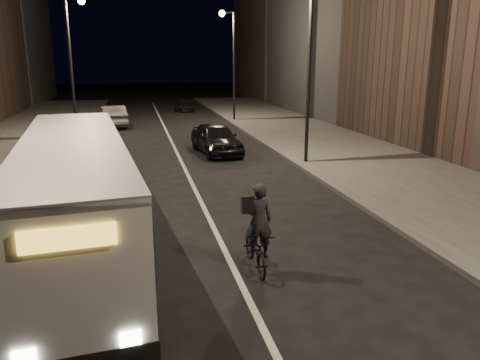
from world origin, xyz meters
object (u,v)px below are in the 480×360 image
car_mid (113,116)px  car_far (186,104)px  streetlight_right_mid (304,45)px  car_near (216,138)px  cyclist_on_bicycle (257,241)px  streetlight_right_far (231,51)px  city_bus (76,192)px  streetlight_left_far (74,49)px

car_mid → car_far: car_mid is taller
streetlight_right_mid → car_near: streetlight_right_mid is taller
cyclist_on_bicycle → streetlight_right_mid: bearing=65.7°
streetlight_right_far → car_near: size_ratio=1.76×
car_near → car_mid: 12.71m
car_mid → car_near: bearing=108.3°
city_bus → car_near: city_bus is taller
streetlight_right_mid → cyclist_on_bicycle: streetlight_right_mid is taller
cyclist_on_bicycle → car_far: bearing=87.1°
streetlight_left_far → city_bus: (1.73, -18.40, -3.76)m
streetlight_left_far → car_near: (7.33, -6.42, -4.57)m
streetlight_left_far → streetlight_right_far: bearing=29.4°
streetlight_right_far → car_mid: (-8.93, -1.00, -4.59)m
streetlight_right_far → car_mid: bearing=-173.6°
car_mid → streetlight_left_far: bearing=63.0°
city_bus → streetlight_left_far: bearing=89.6°
streetlight_right_far → streetlight_left_far: 12.24m
car_near → car_mid: (-5.60, 11.41, -0.02)m
cyclist_on_bicycle → car_mid: bearing=100.0°
streetlight_right_mid → car_mid: bearing=120.8°
car_near → streetlight_right_far: bearing=68.1°
streetlight_left_far → cyclist_on_bicycle: (5.85, -20.31, -4.65)m
car_mid → city_bus: bearing=82.2°
streetlight_right_mid → city_bus: 12.82m
cyclist_on_bicycle → car_near: (1.48, 13.89, 0.08)m
streetlight_left_far → city_bus: streetlight_left_far is taller
car_far → streetlight_right_mid: bearing=-78.0°
cyclist_on_bicycle → car_near: 13.97m
car_near → car_far: size_ratio=1.16×
streetlight_right_far → car_mid: size_ratio=1.74×
streetlight_right_mid → streetlight_right_far: same height
city_bus → car_far: size_ratio=2.78×
streetlight_right_far → streetlight_left_far: (-10.66, -6.00, 0.00)m
city_bus → car_mid: (-0.00, 23.40, -0.83)m
streetlight_right_mid → streetlight_right_far: 16.00m
streetlight_right_far → car_near: (-3.33, -12.42, -4.57)m
city_bus → car_far: (6.36, 33.19, -1.03)m
streetlight_left_far → car_mid: size_ratio=1.74×
car_near → car_mid: car_near is taller
streetlight_right_mid → car_far: (-2.57, 24.79, -4.78)m
streetlight_right_far → cyclist_on_bicycle: (-4.81, -26.31, -4.65)m
streetlight_right_mid → car_mid: 18.05m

